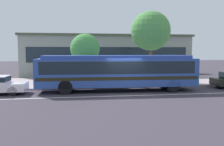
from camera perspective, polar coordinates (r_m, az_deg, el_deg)
name	(u,v)px	position (r m, az deg, el deg)	size (l,w,h in m)	color
ground_plane	(125,94)	(17.65, 2.94, -4.75)	(120.00, 120.00, 0.00)	#3B343F
sidewalk_slab	(110,81)	(24.15, -0.36, -1.95)	(60.00, 8.00, 0.12)	#A39295
lane_stripe_center	(127,96)	(16.88, 3.50, -5.19)	(56.00, 0.16, 0.01)	silver
transit_bus	(117,70)	(18.70, 1.21, 0.63)	(11.85, 2.97, 2.68)	#2B4A9A
pedestrian_waiting_near_sign	(132,73)	(21.28, 4.53, -0.03)	(0.43, 0.43, 1.71)	#30333B
pedestrian_walking_along_curb	(151,73)	(21.45, 8.79, -0.06)	(0.45, 0.45, 1.70)	#302351
street_tree_near_stop	(85,49)	(21.90, -6.14, 5.53)	(2.58, 2.58, 4.39)	brown
street_tree_mid_block	(151,31)	(24.08, 8.83, 9.43)	(3.73, 3.73, 6.63)	brown
station_building	(106,55)	(31.72, -1.37, 4.12)	(20.42, 6.81, 4.96)	gray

